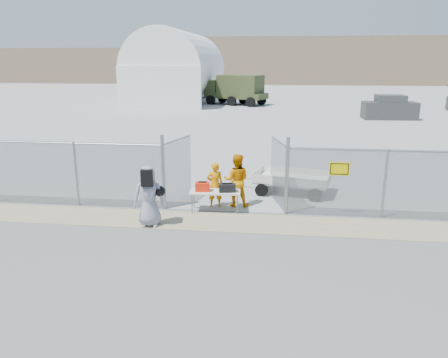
# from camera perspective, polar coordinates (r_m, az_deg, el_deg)

# --- Properties ---
(ground) EXTENTS (160.00, 160.00, 0.00)m
(ground) POSITION_cam_1_polar(r_m,az_deg,el_deg) (12.52, -1.13, -7.28)
(ground) COLOR #585858
(tarmac_inside) EXTENTS (160.00, 80.00, 0.01)m
(tarmac_inside) POSITION_cam_1_polar(r_m,az_deg,el_deg) (53.68, 5.31, 10.17)
(tarmac_inside) COLOR #979797
(tarmac_inside) RESTS_ON ground
(dirt_strip) EXTENTS (44.00, 1.60, 0.01)m
(dirt_strip) POSITION_cam_1_polar(r_m,az_deg,el_deg) (13.44, -0.52, -5.62)
(dirt_strip) COLOR #9B916A
(dirt_strip) RESTS_ON ground
(distant_hills) EXTENTS (140.00, 6.00, 9.00)m
(distant_hills) POSITION_cam_1_polar(r_m,az_deg,el_deg) (89.50, 9.49, 14.98)
(distant_hills) COLOR #7F684F
(distant_hills) RESTS_ON ground
(chain_link_fence) EXTENTS (40.00, 0.20, 2.20)m
(chain_link_fence) POSITION_cam_1_polar(r_m,az_deg,el_deg) (14.04, 0.00, 0.00)
(chain_link_fence) COLOR gray
(chain_link_fence) RESTS_ON ground
(quonset_hangar) EXTENTS (9.00, 18.00, 8.00)m
(quonset_hangar) POSITION_cam_1_polar(r_m,az_deg,el_deg) (52.75, -5.93, 14.41)
(quonset_hangar) COLOR white
(quonset_hangar) RESTS_ON ground
(folding_table) EXTENTS (1.69, 0.81, 0.70)m
(folding_table) POSITION_cam_1_polar(r_m,az_deg,el_deg) (14.26, -1.17, -2.92)
(folding_table) COLOR silver
(folding_table) RESTS_ON ground
(orange_bag) EXTENTS (0.48, 0.35, 0.28)m
(orange_bag) POSITION_cam_1_polar(r_m,az_deg,el_deg) (14.15, -2.83, -1.01)
(orange_bag) COLOR red
(orange_bag) RESTS_ON folding_table
(black_duffel) EXTENTS (0.58, 0.40, 0.26)m
(black_duffel) POSITION_cam_1_polar(r_m,az_deg,el_deg) (14.06, 0.42, -1.16)
(black_duffel) COLOR black
(black_duffel) RESTS_ON folding_table
(security_worker_left) EXTENTS (0.60, 0.44, 1.53)m
(security_worker_left) POSITION_cam_1_polar(r_m,az_deg,el_deg) (14.61, -1.18, -0.75)
(security_worker_left) COLOR orange
(security_worker_left) RESTS_ON ground
(security_worker_right) EXTENTS (0.88, 0.68, 1.80)m
(security_worker_right) POSITION_cam_1_polar(r_m,az_deg,el_deg) (14.66, 1.65, -0.16)
(security_worker_right) COLOR orange
(security_worker_right) RESTS_ON ground
(visitor) EXTENTS (0.98, 0.72, 1.85)m
(visitor) POSITION_cam_1_polar(r_m,az_deg,el_deg) (13.07, -9.78, -2.22)
(visitor) COLOR gray
(visitor) RESTS_ON ground
(utility_trailer) EXTENTS (3.83, 2.54, 0.85)m
(utility_trailer) POSITION_cam_1_polar(r_m,az_deg,el_deg) (16.38, 8.88, -0.39)
(utility_trailer) COLOR silver
(utility_trailer) RESTS_ON ground
(military_truck) EXTENTS (7.09, 4.91, 3.18)m
(military_truck) POSITION_cam_1_polar(r_m,az_deg,el_deg) (48.28, 1.58, 11.54)
(military_truck) COLOR #394321
(military_truck) RESTS_ON ground
(parked_vehicle_near) EXTENTS (4.35, 2.12, 1.93)m
(parked_vehicle_near) POSITION_cam_1_polar(r_m,az_deg,el_deg) (39.02, 20.82, 8.72)
(parked_vehicle_near) COLOR #383A38
(parked_vehicle_near) RESTS_ON ground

